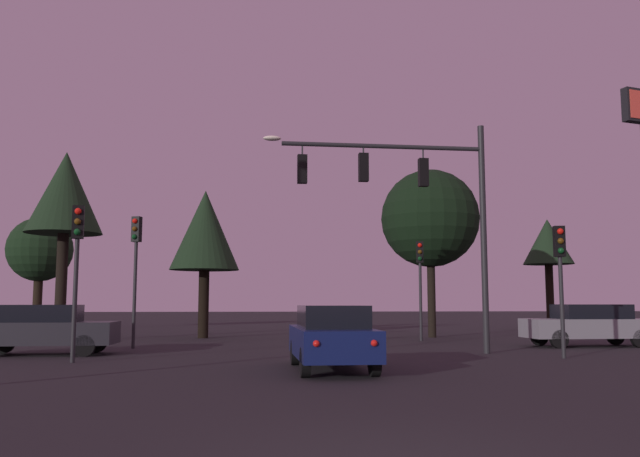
{
  "coord_description": "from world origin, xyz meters",
  "views": [
    {
      "loc": [
        -1.44,
        -6.45,
        1.59
      ],
      "look_at": [
        0.55,
        12.81,
        3.78
      ],
      "focal_mm": 36.79,
      "sensor_mm": 36.0,
      "label": 1
    }
  ],
  "objects": [
    {
      "name": "ground_plane",
      "position": [
        0.0,
        24.5,
        0.0
      ],
      "size": [
        168.0,
        168.0,
        0.0
      ],
      "primitive_type": "plane",
      "color": "black",
      "rests_on": "ground"
    },
    {
      "name": "traffic_signal_mast_arm",
      "position": [
        3.67,
        13.68,
        5.05
      ],
      "size": [
        7.16,
        0.48,
        7.3
      ],
      "color": "#232326",
      "rests_on": "ground"
    },
    {
      "name": "traffic_light_corner_left",
      "position": [
        5.55,
        20.4,
        2.94
      ],
      "size": [
        0.35,
        0.38,
        4.14
      ],
      "color": "#232326",
      "rests_on": "ground"
    },
    {
      "name": "traffic_light_corner_right",
      "position": [
        7.46,
        11.73,
        2.72
      ],
      "size": [
        0.34,
        0.37,
        3.81
      ],
      "color": "#232326",
      "rests_on": "ground"
    },
    {
      "name": "traffic_light_median",
      "position": [
        -6.17,
        11.77,
        2.99
      ],
      "size": [
        0.34,
        0.37,
        4.21
      ],
      "color": "#232326",
      "rests_on": "ground"
    },
    {
      "name": "traffic_light_far_side",
      "position": [
        -5.55,
        17.15,
        3.26
      ],
      "size": [
        0.36,
        0.39,
        4.62
      ],
      "color": "#232326",
      "rests_on": "ground"
    },
    {
      "name": "car_nearside_lane",
      "position": [
        0.44,
        9.11,
        0.79
      ],
      "size": [
        1.76,
        4.44,
        1.52
      ],
      "color": "#0F1947",
      "rests_on": "ground"
    },
    {
      "name": "car_crossing_left",
      "position": [
        -7.82,
        14.56,
        0.79
      ],
      "size": [
        4.37,
        1.79,
        1.52
      ],
      "color": "#232328",
      "rests_on": "ground"
    },
    {
      "name": "car_crossing_right",
      "position": [
        10.76,
        16.48,
        0.8
      ],
      "size": [
        4.64,
        1.8,
        1.52
      ],
      "color": "gray",
      "rests_on": "ground"
    },
    {
      "name": "tree_behind_sign",
      "position": [
        -3.62,
        23.66,
        4.82
      ],
      "size": [
        3.15,
        3.15,
        6.71
      ],
      "color": "black",
      "rests_on": "ground"
    },
    {
      "name": "tree_left_far",
      "position": [
        16.53,
        31.8,
        5.18
      ],
      "size": [
        3.02,
        3.02,
        6.68
      ],
      "color": "black",
      "rests_on": "ground"
    },
    {
      "name": "tree_center_horizon",
      "position": [
        6.79,
        23.18,
        5.48
      ],
      "size": [
        4.56,
        4.56,
        7.78
      ],
      "color": "black",
      "rests_on": "ground"
    },
    {
      "name": "tree_right_cluster",
      "position": [
        -13.85,
        33.27,
        4.63
      ],
      "size": [
        3.74,
        3.74,
        6.55
      ],
      "color": "black",
      "rests_on": "ground"
    },
    {
      "name": "tree_lot_edge",
      "position": [
        -9.32,
        21.72,
        6.1
      ],
      "size": [
        3.14,
        3.14,
        7.94
      ],
      "color": "black",
      "rests_on": "ground"
    }
  ]
}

